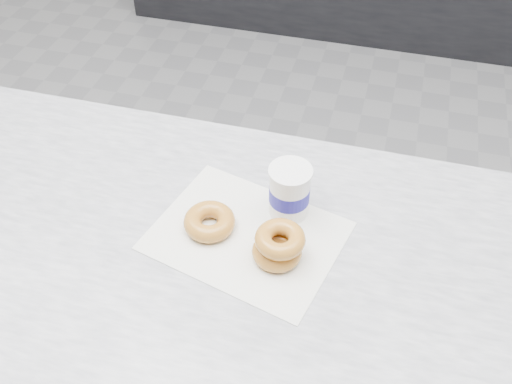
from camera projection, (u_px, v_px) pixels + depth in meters
ground at (246, 280)px, 2.10m from camera, size 5.00×5.00×0.00m
counter at (176, 365)px, 1.37m from camera, size 3.06×0.76×0.90m
wax_paper at (247, 236)px, 1.07m from camera, size 0.39×0.33×0.00m
donut_single at (209, 221)px, 1.07m from camera, size 0.13×0.13×0.03m
donut_stack at (279, 245)px, 1.01m from camera, size 0.12×0.12×0.06m
coffee_cup at (289, 191)px, 1.08m from camera, size 0.09×0.09×0.11m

